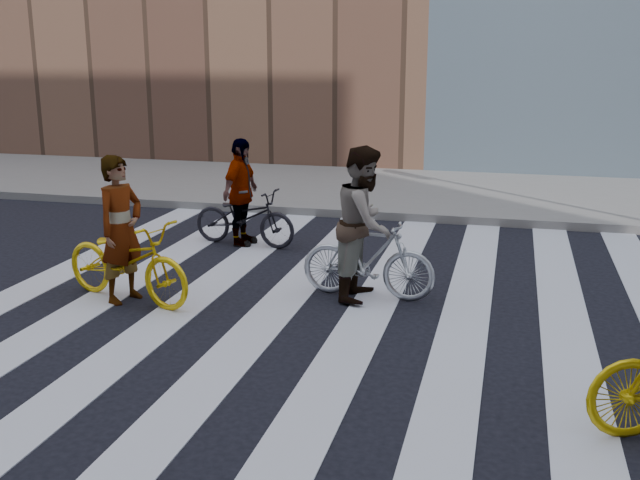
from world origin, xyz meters
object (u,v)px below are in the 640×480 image
at_px(bike_silver_mid, 368,259).
at_px(rider_mid, 365,223).
at_px(bike_dark_rear, 244,217).
at_px(rider_rear, 241,192).
at_px(rider_left, 121,229).
at_px(bike_yellow_left, 127,261).

relative_size(bike_silver_mid, rider_mid, 0.88).
xyz_separation_m(bike_dark_rear, rider_rear, (-0.05, 0.00, 0.39)).
relative_size(bike_dark_rear, rider_rear, 1.02).
relative_size(bike_dark_rear, rider_mid, 0.90).
height_order(bike_dark_rear, rider_left, rider_left).
xyz_separation_m(bike_yellow_left, rider_left, (-0.05, 0.00, 0.39)).
height_order(bike_yellow_left, rider_left, rider_left).
relative_size(bike_silver_mid, rider_left, 0.93).
relative_size(bike_yellow_left, rider_left, 1.08).
bearing_deg(bike_silver_mid, bike_dark_rear, 52.63).
height_order(bike_silver_mid, rider_rear, rider_rear).
height_order(bike_yellow_left, rider_rear, rider_rear).
xyz_separation_m(bike_yellow_left, rider_rear, (0.41, 2.88, 0.33)).
distance_m(rider_left, rider_rear, 2.91).
bearing_deg(bike_dark_rear, rider_rear, 97.32).
relative_size(bike_dark_rear, rider_left, 0.95).
bearing_deg(rider_mid, bike_silver_mid, -86.65).
height_order(bike_dark_rear, rider_rear, rider_rear).
xyz_separation_m(bike_silver_mid, bike_dark_rear, (-2.35, 2.03, -0.05)).
height_order(bike_yellow_left, rider_mid, rider_mid).
bearing_deg(rider_rear, bike_silver_mid, -122.80).
distance_m(bike_yellow_left, bike_silver_mid, 2.94).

